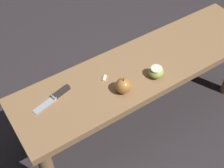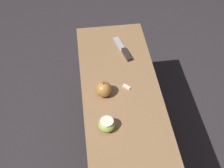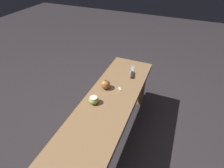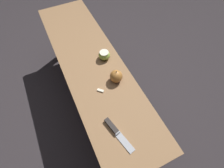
{
  "view_description": "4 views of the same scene",
  "coord_description": "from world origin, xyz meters",
  "views": [
    {
      "loc": [
        -0.75,
        -0.84,
        1.62
      ],
      "look_at": [
        -0.22,
        -0.04,
        0.53
      ],
      "focal_mm": 50.0,
      "sensor_mm": 36.0,
      "label": 1
    },
    {
      "loc": [
        0.74,
        -0.17,
        1.62
      ],
      "look_at": [
        -0.22,
        -0.04,
        0.53
      ],
      "focal_mm": 50.0,
      "sensor_mm": 36.0,
      "label": 2
    },
    {
      "loc": [
        0.8,
        0.38,
        1.39
      ],
      "look_at": [
        -0.22,
        -0.04,
        0.53
      ],
      "focal_mm": 28.0,
      "sensor_mm": 36.0,
      "label": 3
    },
    {
      "loc": [
        -0.71,
        0.19,
        1.35
      ],
      "look_at": [
        -0.22,
        -0.04,
        0.53
      ],
      "focal_mm": 28.0,
      "sensor_mm": 36.0,
      "label": 4
    }
  ],
  "objects": [
    {
      "name": "ground_plane",
      "position": [
        0.0,
        0.0,
        0.0
      ],
      "size": [
        8.0,
        8.0,
        0.0
      ],
      "primitive_type": "plane",
      "color": "#2D282B"
    },
    {
      "name": "wooden_bench",
      "position": [
        0.0,
        0.0,
        0.41
      ],
      "size": [
        1.4,
        0.37,
        0.5
      ],
      "color": "olive",
      "rests_on": "ground_plane"
    },
    {
      "name": "knife",
      "position": [
        -0.46,
        0.06,
        0.51
      ],
      "size": [
        0.21,
        0.08,
        0.02
      ],
      "rotation": [
        0.0,
        0.0,
        -2.9
      ],
      "color": "#9EA0A5",
      "rests_on": "wooden_bench"
    },
    {
      "name": "apple_whole",
      "position": [
        -0.19,
        -0.08,
        0.54
      ],
      "size": [
        0.07,
        0.07,
        0.08
      ],
      "color": "#B27233",
      "rests_on": "wooden_bench"
    },
    {
      "name": "apple_cut",
      "position": [
        0.0,
        -0.09,
        0.53
      ],
      "size": [
        0.07,
        0.07,
        0.05
      ],
      "color": "#9EB747",
      "rests_on": "wooden_bench"
    },
    {
      "name": "apple_slice_near_knife",
      "position": [
        -0.22,
        0.03,
        0.5
      ],
      "size": [
        0.04,
        0.04,
        0.01
      ],
      "color": "silver",
      "rests_on": "wooden_bench"
    }
  ]
}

